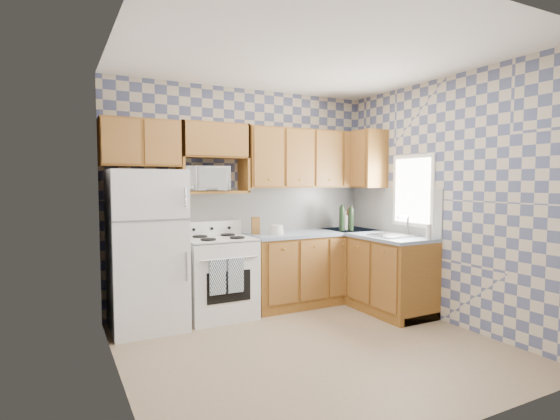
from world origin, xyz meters
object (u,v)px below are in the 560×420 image
object	(u,v)px
refrigerator	(147,250)
electric_kettle	(346,222)
stove_body	(219,278)
microwave	(205,179)

from	to	relation	value
refrigerator	electric_kettle	size ratio (longest dim) A/B	8.65
electric_kettle	stove_body	bearing A→B (deg)	-179.95
stove_body	electric_kettle	bearing A→B (deg)	0.05
microwave	electric_kettle	world-z (taller)	microwave
stove_body	microwave	size ratio (longest dim) A/B	1.75
refrigerator	stove_body	size ratio (longest dim) A/B	1.87
stove_body	electric_kettle	xyz separation A→B (m)	(1.79, 0.00, 0.57)
refrigerator	electric_kettle	bearing A→B (deg)	0.59
stove_body	electric_kettle	world-z (taller)	electric_kettle
stove_body	microwave	xyz separation A→B (m)	(-0.10, 0.15, 1.14)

